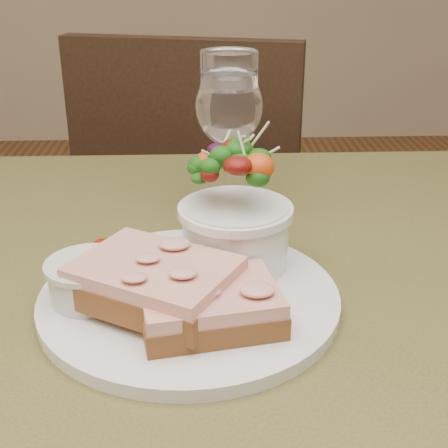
{
  "coord_description": "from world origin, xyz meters",
  "views": [
    {
      "loc": [
        -0.0,
        -0.51,
        1.05
      ],
      "look_at": [
        0.02,
        0.01,
        0.81
      ],
      "focal_mm": 50.0,
      "sensor_mm": 36.0,
      "label": 1
    }
  ],
  "objects_px": {
    "sandwich_front": "(209,305)",
    "ramekin": "(89,278)",
    "sandwich_back": "(155,281)",
    "salad_bowl": "(235,207)",
    "wine_glass": "(229,111)",
    "dinner_plate": "(189,298)",
    "chair_far": "(207,298)",
    "cafe_table": "(207,372)"
  },
  "relations": [
    {
      "from": "sandwich_front",
      "to": "ramekin",
      "type": "relative_size",
      "value": 1.8
    },
    {
      "from": "sandwich_back",
      "to": "salad_bowl",
      "type": "relative_size",
      "value": 1.26
    },
    {
      "from": "wine_glass",
      "to": "dinner_plate",
      "type": "bearing_deg",
      "value": -102.16
    },
    {
      "from": "dinner_plate",
      "to": "ramekin",
      "type": "distance_m",
      "value": 0.09
    },
    {
      "from": "chair_far",
      "to": "dinner_plate",
      "type": "distance_m",
      "value": 0.89
    },
    {
      "from": "dinner_plate",
      "to": "chair_far",
      "type": "bearing_deg",
      "value": 88.35
    },
    {
      "from": "ramekin",
      "to": "wine_glass",
      "type": "bearing_deg",
      "value": 58.75
    },
    {
      "from": "ramekin",
      "to": "sandwich_front",
      "type": "bearing_deg",
      "value": -21.78
    },
    {
      "from": "cafe_table",
      "to": "ramekin",
      "type": "bearing_deg",
      "value": -158.81
    },
    {
      "from": "chair_far",
      "to": "wine_glass",
      "type": "relative_size",
      "value": 5.14
    },
    {
      "from": "cafe_table",
      "to": "wine_glass",
      "type": "bearing_deg",
      "value": 80.26
    },
    {
      "from": "dinner_plate",
      "to": "cafe_table",
      "type": "bearing_deg",
      "value": 65.58
    },
    {
      "from": "cafe_table",
      "to": "sandwich_front",
      "type": "relative_size",
      "value": 6.37
    },
    {
      "from": "cafe_table",
      "to": "salad_bowl",
      "type": "relative_size",
      "value": 6.3
    },
    {
      "from": "cafe_table",
      "to": "salad_bowl",
      "type": "bearing_deg",
      "value": 34.79
    },
    {
      "from": "salad_bowl",
      "to": "ramekin",
      "type": "bearing_deg",
      "value": -155.46
    },
    {
      "from": "cafe_table",
      "to": "dinner_plate",
      "type": "distance_m",
      "value": 0.11
    },
    {
      "from": "chair_far",
      "to": "dinner_plate",
      "type": "xyz_separation_m",
      "value": [
        -0.02,
        -0.76,
        0.46
      ]
    },
    {
      "from": "chair_far",
      "to": "cafe_table",
      "type": "bearing_deg",
      "value": 103.45
    },
    {
      "from": "sandwich_front",
      "to": "ramekin",
      "type": "bearing_deg",
      "value": 147.49
    },
    {
      "from": "dinner_plate",
      "to": "salad_bowl",
      "type": "distance_m",
      "value": 0.09
    },
    {
      "from": "sandwich_back",
      "to": "salad_bowl",
      "type": "distance_m",
      "value": 0.11
    },
    {
      "from": "chair_far",
      "to": "salad_bowl",
      "type": "xyz_separation_m",
      "value": [
        0.02,
        -0.71,
        0.53
      ]
    },
    {
      "from": "chair_far",
      "to": "wine_glass",
      "type": "bearing_deg",
      "value": 106.39
    },
    {
      "from": "sandwich_front",
      "to": "wine_glass",
      "type": "distance_m",
      "value": 0.28
    },
    {
      "from": "ramekin",
      "to": "sandwich_back",
      "type": "bearing_deg",
      "value": -16.23
    },
    {
      "from": "ramekin",
      "to": "salad_bowl",
      "type": "relative_size",
      "value": 0.55
    },
    {
      "from": "dinner_plate",
      "to": "ramekin",
      "type": "bearing_deg",
      "value": -175.71
    },
    {
      "from": "sandwich_front",
      "to": "salad_bowl",
      "type": "distance_m",
      "value": 0.11
    },
    {
      "from": "wine_glass",
      "to": "chair_far",
      "type": "bearing_deg",
      "value": 92.38
    },
    {
      "from": "chair_far",
      "to": "ramekin",
      "type": "xyz_separation_m",
      "value": [
        -0.11,
        -0.77,
        0.49
      ]
    },
    {
      "from": "chair_far",
      "to": "sandwich_back",
      "type": "height_order",
      "value": "chair_far"
    },
    {
      "from": "chair_far",
      "to": "sandwich_front",
      "type": "xyz_separation_m",
      "value": [
        -0.0,
        -0.81,
        0.48
      ]
    },
    {
      "from": "chair_far",
      "to": "salad_bowl",
      "type": "height_order",
      "value": "chair_far"
    },
    {
      "from": "dinner_plate",
      "to": "ramekin",
      "type": "xyz_separation_m",
      "value": [
        -0.09,
        -0.01,
        0.03
      ]
    },
    {
      "from": "chair_far",
      "to": "dinner_plate",
      "type": "height_order",
      "value": "chair_far"
    },
    {
      "from": "dinner_plate",
      "to": "salad_bowl",
      "type": "relative_size",
      "value": 2.1
    },
    {
      "from": "sandwich_back",
      "to": "wine_glass",
      "type": "relative_size",
      "value": 0.92
    },
    {
      "from": "sandwich_back",
      "to": "salad_bowl",
      "type": "height_order",
      "value": "salad_bowl"
    },
    {
      "from": "chair_far",
      "to": "ramekin",
      "type": "distance_m",
      "value": 0.92
    },
    {
      "from": "cafe_table",
      "to": "sandwich_front",
      "type": "bearing_deg",
      "value": -88.27
    },
    {
      "from": "chair_far",
      "to": "wine_glass",
      "type": "height_order",
      "value": "wine_glass"
    }
  ]
}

